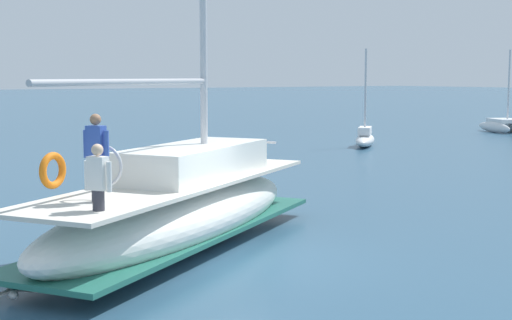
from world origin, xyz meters
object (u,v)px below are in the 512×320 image
seagull (12,293)px  moored_sloop_near (365,138)px  moored_cutter_right (505,125)px  main_sailboat (180,206)px

seagull → moored_sloop_near: bearing=126.5°
moored_cutter_right → moored_sloop_near: bearing=-80.8°
moored_sloop_near → seagull: 28.70m
main_sailboat → moored_sloop_near: bearing=128.7°
moored_sloop_near → seagull: (17.08, -23.06, -0.29)m
moored_sloop_near → moored_cutter_right: 14.73m
main_sailboat → moored_cutter_right: 37.78m
main_sailboat → seagull: bearing=-65.0°
main_sailboat → moored_sloop_near: (-15.16, 18.94, -0.47)m
main_sailboat → moored_cutter_right: (-17.51, 33.48, -0.41)m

